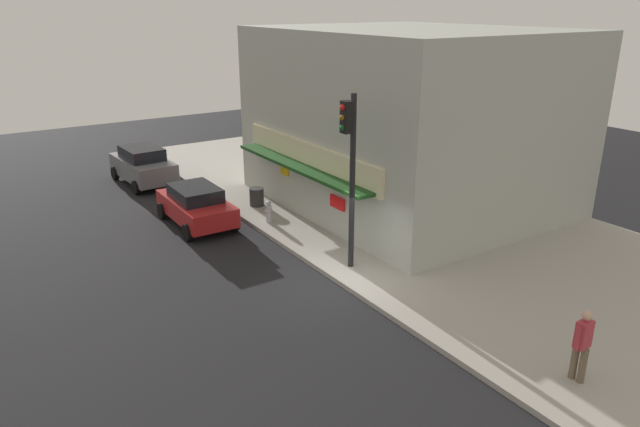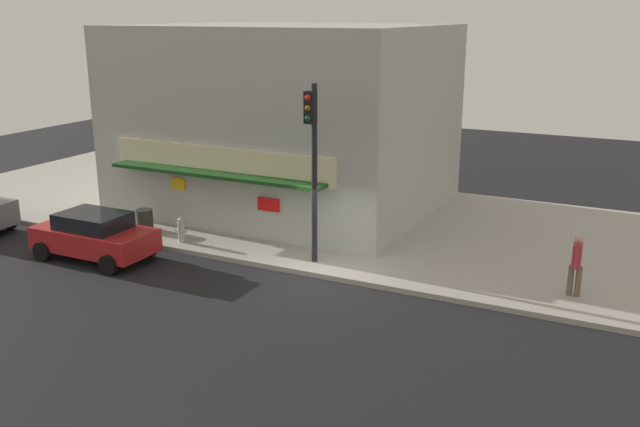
# 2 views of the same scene
# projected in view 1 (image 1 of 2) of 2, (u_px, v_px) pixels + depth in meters

# --- Properties ---
(ground_plane) EXTENTS (59.44, 59.44, 0.00)m
(ground_plane) POSITION_uv_depth(u_px,v_px,m) (336.00, 284.00, 17.95)
(ground_plane) COLOR black
(sidewalk) EXTENTS (39.62, 11.52, 0.16)m
(sidewalk) POSITION_uv_depth(u_px,v_px,m) (467.00, 242.00, 20.89)
(sidewalk) COLOR #A39E93
(sidewalk) RESTS_ON ground_plane
(corner_building) EXTENTS (11.53, 10.40, 7.09)m
(corner_building) POSITION_uv_depth(u_px,v_px,m) (408.00, 118.00, 23.82)
(corner_building) COLOR #ADB2A8
(corner_building) RESTS_ON sidewalk
(traffic_light) EXTENTS (0.32, 0.58, 5.53)m
(traffic_light) POSITION_uv_depth(u_px,v_px,m) (350.00, 160.00, 17.52)
(traffic_light) COLOR black
(traffic_light) RESTS_ON sidewalk
(fire_hydrant) EXTENTS (0.47, 0.23, 0.86)m
(fire_hydrant) POSITION_uv_depth(u_px,v_px,m) (269.00, 212.00, 22.38)
(fire_hydrant) COLOR #B2B2B7
(fire_hydrant) RESTS_ON sidewalk
(trash_can) EXTENTS (0.60, 0.60, 0.75)m
(trash_can) POSITION_uv_depth(u_px,v_px,m) (257.00, 197.00, 24.23)
(trash_can) COLOR #2D2D2D
(trash_can) RESTS_ON sidewalk
(pedestrian) EXTENTS (0.37, 0.53, 1.75)m
(pedestrian) POSITION_uv_depth(u_px,v_px,m) (582.00, 343.00, 12.80)
(pedestrian) COLOR brown
(pedestrian) RESTS_ON sidewalk
(parked_car_grey) EXTENTS (4.23, 2.28, 1.77)m
(parked_car_grey) POSITION_uv_depth(u_px,v_px,m) (143.00, 165.00, 27.58)
(parked_car_grey) COLOR slate
(parked_car_grey) RESTS_ON ground_plane
(parked_car_red) EXTENTS (3.97, 2.06, 1.55)m
(parked_car_red) POSITION_uv_depth(u_px,v_px,m) (196.00, 205.00, 22.47)
(parked_car_red) COLOR #AD1E1E
(parked_car_red) RESTS_ON ground_plane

